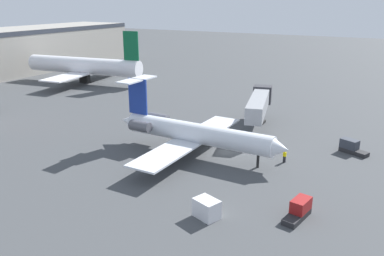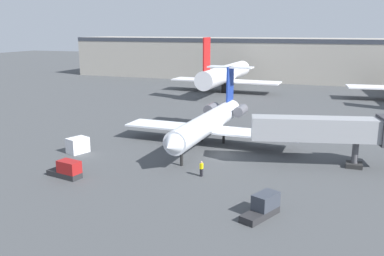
{
  "view_description": "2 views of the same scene",
  "coord_description": "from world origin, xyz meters",
  "px_view_note": "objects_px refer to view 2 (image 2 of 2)",
  "views": [
    {
      "loc": [
        -48.94,
        -21.25,
        20.85
      ],
      "look_at": [
        -3.03,
        3.69,
        3.92
      ],
      "focal_mm": 37.21,
      "sensor_mm": 36.0,
      "label": 1
    },
    {
      "loc": [
        13.99,
        -48.51,
        15.41
      ],
      "look_at": [
        -4.41,
        1.52,
        2.67
      ],
      "focal_mm": 38.94,
      "sensor_mm": 36.0,
      "label": 2
    }
  ],
  "objects_px": {
    "regional_jet": "(210,121)",
    "baggage_tug_trailing": "(67,170)",
    "cargo_container_uld": "(78,145)",
    "parked_airliner_west_end": "(225,74)",
    "jet_bridge": "(335,130)",
    "baggage_tug_lead": "(263,206)",
    "ground_crew_marshaller": "(201,169)"
  },
  "relations": [
    {
      "from": "ground_crew_marshaller",
      "to": "cargo_container_uld",
      "type": "relative_size",
      "value": 0.57
    },
    {
      "from": "baggage_tug_lead",
      "to": "cargo_container_uld",
      "type": "distance_m",
      "value": 27.62
    },
    {
      "from": "baggage_tug_trailing",
      "to": "jet_bridge",
      "type": "bearing_deg",
      "value": 27.34
    },
    {
      "from": "jet_bridge",
      "to": "ground_crew_marshaller",
      "type": "relative_size",
      "value": 9.85
    },
    {
      "from": "baggage_tug_trailing",
      "to": "cargo_container_uld",
      "type": "xyz_separation_m",
      "value": [
        -4.38,
        8.13,
        0.14
      ]
    },
    {
      "from": "cargo_container_uld",
      "to": "parked_airliner_west_end",
      "type": "xyz_separation_m",
      "value": [
        3.4,
        56.75,
        3.45
      ]
    },
    {
      "from": "jet_bridge",
      "to": "parked_airliner_west_end",
      "type": "relative_size",
      "value": 0.52
    },
    {
      "from": "cargo_container_uld",
      "to": "regional_jet",
      "type": "bearing_deg",
      "value": 33.34
    },
    {
      "from": "jet_bridge",
      "to": "ground_crew_marshaller",
      "type": "distance_m",
      "value": 15.82
    },
    {
      "from": "ground_crew_marshaller",
      "to": "cargo_container_uld",
      "type": "distance_m",
      "value": 17.87
    },
    {
      "from": "regional_jet",
      "to": "baggage_tug_trailing",
      "type": "bearing_deg",
      "value": -119.93
    },
    {
      "from": "baggage_tug_lead",
      "to": "baggage_tug_trailing",
      "type": "distance_m",
      "value": 21.39
    },
    {
      "from": "jet_bridge",
      "to": "parked_airliner_west_end",
      "type": "distance_m",
      "value": 58.08
    },
    {
      "from": "regional_jet",
      "to": "baggage_tug_lead",
      "type": "relative_size",
      "value": 6.22
    },
    {
      "from": "ground_crew_marshaller",
      "to": "baggage_tug_trailing",
      "type": "bearing_deg",
      "value": -158.33
    },
    {
      "from": "parked_airliner_west_end",
      "to": "jet_bridge",
      "type": "bearing_deg",
      "value": -62.02
    },
    {
      "from": "baggage_tug_trailing",
      "to": "cargo_container_uld",
      "type": "relative_size",
      "value": 1.42
    },
    {
      "from": "ground_crew_marshaller",
      "to": "baggage_tug_trailing",
      "type": "relative_size",
      "value": 0.4
    },
    {
      "from": "ground_crew_marshaller",
      "to": "baggage_tug_lead",
      "type": "distance_m",
      "value": 10.89
    },
    {
      "from": "regional_jet",
      "to": "jet_bridge",
      "type": "xyz_separation_m",
      "value": [
        16.07,
        -4.14,
        1.09
      ]
    },
    {
      "from": "baggage_tug_lead",
      "to": "regional_jet",
      "type": "bearing_deg",
      "value": 119.22
    },
    {
      "from": "jet_bridge",
      "to": "ground_crew_marshaller",
      "type": "height_order",
      "value": "jet_bridge"
    },
    {
      "from": "regional_jet",
      "to": "ground_crew_marshaller",
      "type": "bearing_deg",
      "value": -76.18
    },
    {
      "from": "jet_bridge",
      "to": "parked_airliner_west_end",
      "type": "bearing_deg",
      "value": 117.98
    },
    {
      "from": "baggage_tug_lead",
      "to": "cargo_container_uld",
      "type": "xyz_separation_m",
      "value": [
        -25.66,
        10.22,
        0.14
      ]
    },
    {
      "from": "regional_jet",
      "to": "ground_crew_marshaller",
      "type": "distance_m",
      "value": 13.04
    },
    {
      "from": "ground_crew_marshaller",
      "to": "jet_bridge",
      "type": "bearing_deg",
      "value": 32.58
    },
    {
      "from": "jet_bridge",
      "to": "ground_crew_marshaller",
      "type": "bearing_deg",
      "value": -147.42
    },
    {
      "from": "regional_jet",
      "to": "cargo_container_uld",
      "type": "distance_m",
      "value": 17.59
    },
    {
      "from": "cargo_container_uld",
      "to": "baggage_tug_lead",
      "type": "bearing_deg",
      "value": -21.72
    },
    {
      "from": "jet_bridge",
      "to": "baggage_tug_lead",
      "type": "bearing_deg",
      "value": -107.66
    },
    {
      "from": "cargo_container_uld",
      "to": "parked_airliner_west_end",
      "type": "height_order",
      "value": "parked_airliner_west_end"
    }
  ]
}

